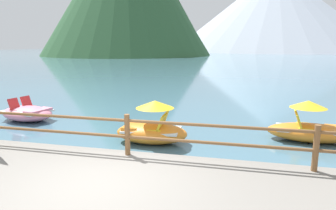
% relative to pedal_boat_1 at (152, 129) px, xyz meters
% --- Properties ---
extents(ground_plane, '(200.00, 200.00, 0.00)m').
position_rel_pedal_boat_1_xyz_m(ground_plane, '(0.05, 36.31, -0.44)').
color(ground_plane, '#477084').
extents(dock_railing, '(23.92, 0.12, 0.95)m').
position_rel_pedal_boat_1_xyz_m(dock_railing, '(0.05, -2.14, 0.54)').
color(dock_railing, brown).
rests_on(dock_railing, promenade_dock).
extents(pedal_boat_1, '(2.17, 1.25, 1.28)m').
position_rel_pedal_boat_1_xyz_m(pedal_boat_1, '(0.00, 0.00, 0.00)').
color(pedal_boat_1, orange).
rests_on(pedal_boat_1, ground).
extents(pedal_boat_2, '(2.59, 1.30, 1.24)m').
position_rel_pedal_boat_1_xyz_m(pedal_boat_2, '(4.60, 1.26, -0.04)').
color(pedal_boat_2, orange).
rests_on(pedal_boat_2, ground).
extents(pedal_boat_3, '(2.43, 1.84, 0.87)m').
position_rel_pedal_boat_1_xyz_m(pedal_boat_3, '(-5.42, 1.51, -0.15)').
color(pedal_boat_3, pink).
rests_on(pedal_boat_3, ground).
extents(distant_peak, '(74.63, 74.63, 29.08)m').
position_rel_pedal_boat_1_xyz_m(distant_peak, '(12.75, 115.27, 14.10)').
color(distant_peak, '#A8B2C1').
rests_on(distant_peak, ground).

